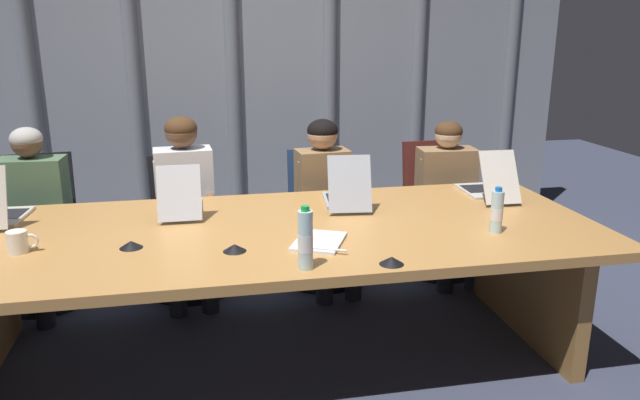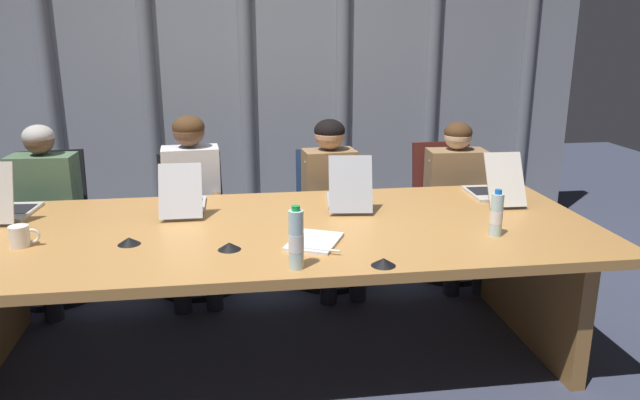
{
  "view_description": "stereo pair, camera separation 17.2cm",
  "coord_description": "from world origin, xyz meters",
  "px_view_note": "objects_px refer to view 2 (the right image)",
  "views": [
    {
      "loc": [
        -0.33,
        -2.96,
        1.73
      ],
      "look_at": [
        0.29,
        0.13,
        0.83
      ],
      "focal_mm": 33.88,
      "sensor_mm": 36.0,
      "label": 1
    },
    {
      "loc": [
        -0.16,
        -2.99,
        1.73
      ],
      "look_at": [
        0.29,
        0.13,
        0.83
      ],
      "focal_mm": 33.88,
      "sensor_mm": 36.0,
      "label": 2
    }
  ],
  "objects_px": {
    "person_left_mid": "(192,196)",
    "conference_mic_right_side": "(383,262)",
    "water_bottle_secondary": "(496,215)",
    "office_chair_center": "(328,232)",
    "person_right_mid": "(458,193)",
    "office_chair_left_end": "(54,242)",
    "person_left_end": "(42,206)",
    "coffee_mug_near": "(20,236)",
    "laptop_left_mid": "(184,201)",
    "person_center": "(332,194)",
    "spiral_notepad": "(314,242)",
    "laptop_left_end": "(7,206)",
    "laptop_center": "(348,195)",
    "laptop_right_mid": "(492,189)",
    "office_chair_left_mid": "(196,238)",
    "office_chair_right_mid": "(447,225)",
    "conference_mic_left_side": "(129,241)",
    "conference_mic_middle": "(229,246)",
    "water_bottle_primary": "(296,240)"
  },
  "relations": [
    {
      "from": "coffee_mug_near",
      "to": "person_left_mid",
      "type": "bearing_deg",
      "value": 54.06
    },
    {
      "from": "person_left_mid",
      "to": "conference_mic_right_side",
      "type": "relative_size",
      "value": 10.83
    },
    {
      "from": "conference_mic_middle",
      "to": "spiral_notepad",
      "type": "distance_m",
      "value": 0.41
    },
    {
      "from": "laptop_left_end",
      "to": "conference_mic_left_side",
      "type": "relative_size",
      "value": 4.03
    },
    {
      "from": "conference_mic_left_side",
      "to": "spiral_notepad",
      "type": "bearing_deg",
      "value": -7.29
    },
    {
      "from": "laptop_center",
      "to": "office_chair_right_mid",
      "type": "bearing_deg",
      "value": -44.61
    },
    {
      "from": "person_center",
      "to": "spiral_notepad",
      "type": "height_order",
      "value": "person_center"
    },
    {
      "from": "office_chair_center",
      "to": "conference_mic_left_side",
      "type": "relative_size",
      "value": 8.15
    },
    {
      "from": "laptop_left_end",
      "to": "office_chair_left_mid",
      "type": "bearing_deg",
      "value": -50.88
    },
    {
      "from": "laptop_left_end",
      "to": "person_center",
      "type": "xyz_separation_m",
      "value": [
        1.89,
        0.51,
        -0.14
      ]
    },
    {
      "from": "office_chair_left_end",
      "to": "person_left_end",
      "type": "height_order",
      "value": "person_left_end"
    },
    {
      "from": "office_chair_left_end",
      "to": "person_left_end",
      "type": "distance_m",
      "value": 0.34
    },
    {
      "from": "office_chair_left_mid",
      "to": "person_left_mid",
      "type": "distance_m",
      "value": 0.38
    },
    {
      "from": "laptop_left_end",
      "to": "laptop_center",
      "type": "height_order",
      "value": "laptop_left_end"
    },
    {
      "from": "laptop_left_mid",
      "to": "coffee_mug_near",
      "type": "relative_size",
      "value": 3.24
    },
    {
      "from": "person_left_end",
      "to": "conference_mic_middle",
      "type": "distance_m",
      "value": 1.68
    },
    {
      "from": "office_chair_right_mid",
      "to": "spiral_notepad",
      "type": "bearing_deg",
      "value": -44.07
    },
    {
      "from": "person_right_mid",
      "to": "water_bottle_secondary",
      "type": "bearing_deg",
      "value": -8.66
    },
    {
      "from": "laptop_left_end",
      "to": "person_left_mid",
      "type": "height_order",
      "value": "person_left_mid"
    },
    {
      "from": "office_chair_left_end",
      "to": "water_bottle_primary",
      "type": "distance_m",
      "value": 2.25
    },
    {
      "from": "laptop_center",
      "to": "spiral_notepad",
      "type": "height_order",
      "value": "laptop_center"
    },
    {
      "from": "office_chair_left_mid",
      "to": "conference_mic_right_side",
      "type": "height_order",
      "value": "office_chair_left_mid"
    },
    {
      "from": "office_chair_center",
      "to": "office_chair_right_mid",
      "type": "distance_m",
      "value": 0.89
    },
    {
      "from": "office_chair_left_end",
      "to": "person_center",
      "type": "relative_size",
      "value": 0.82
    },
    {
      "from": "office_chair_left_mid",
      "to": "water_bottle_secondary",
      "type": "xyz_separation_m",
      "value": [
        1.57,
        -1.33,
        0.51
      ]
    },
    {
      "from": "laptop_right_mid",
      "to": "conference_mic_middle",
      "type": "xyz_separation_m",
      "value": [
        -1.59,
        -0.67,
        -0.04
      ]
    },
    {
      "from": "office_chair_center",
      "to": "water_bottle_primary",
      "type": "xyz_separation_m",
      "value": [
        -0.39,
        -1.62,
        0.53
      ]
    },
    {
      "from": "office_chair_left_mid",
      "to": "person_right_mid",
      "type": "relative_size",
      "value": 0.81
    },
    {
      "from": "person_right_mid",
      "to": "conference_mic_right_side",
      "type": "distance_m",
      "value": 1.75
    },
    {
      "from": "person_right_mid",
      "to": "conference_mic_right_side",
      "type": "bearing_deg",
      "value": -27.69
    },
    {
      "from": "office_chair_left_mid",
      "to": "office_chair_center",
      "type": "xyz_separation_m",
      "value": [
        0.93,
        0.0,
        -0.0
      ]
    },
    {
      "from": "person_left_end",
      "to": "person_center",
      "type": "bearing_deg",
      "value": 93.1
    },
    {
      "from": "water_bottle_secondary",
      "to": "office_chair_center",
      "type": "bearing_deg",
      "value": 115.5
    },
    {
      "from": "person_right_mid",
      "to": "conference_mic_left_side",
      "type": "bearing_deg",
      "value": -59.19
    },
    {
      "from": "person_left_mid",
      "to": "person_center",
      "type": "relative_size",
      "value": 1.04
    },
    {
      "from": "laptop_right_mid",
      "to": "person_left_mid",
      "type": "bearing_deg",
      "value": 75.9
    },
    {
      "from": "water_bottle_secondary",
      "to": "coffee_mug_near",
      "type": "relative_size",
      "value": 1.7
    },
    {
      "from": "coffee_mug_near",
      "to": "conference_mic_right_side",
      "type": "bearing_deg",
      "value": -16.22
    },
    {
      "from": "laptop_right_mid",
      "to": "conference_mic_left_side",
      "type": "xyz_separation_m",
      "value": [
        -2.06,
        -0.53,
        -0.04
      ]
    },
    {
      "from": "person_left_end",
      "to": "spiral_notepad",
      "type": "bearing_deg",
      "value": 56.91
    },
    {
      "from": "conference_mic_middle",
      "to": "conference_mic_left_side",
      "type": "bearing_deg",
      "value": 163.64
    },
    {
      "from": "laptop_right_mid",
      "to": "office_chair_right_mid",
      "type": "xyz_separation_m",
      "value": [
        -0.02,
        0.68,
        -0.45
      ]
    },
    {
      "from": "laptop_left_end",
      "to": "conference_mic_right_side",
      "type": "bearing_deg",
      "value": -113.2
    },
    {
      "from": "office_chair_left_end",
      "to": "office_chair_left_mid",
      "type": "height_order",
      "value": "office_chair_left_end"
    },
    {
      "from": "office_chair_left_end",
      "to": "person_left_mid",
      "type": "distance_m",
      "value": 1.01
    },
    {
      "from": "office_chair_right_mid",
      "to": "person_left_end",
      "type": "height_order",
      "value": "person_left_end"
    },
    {
      "from": "office_chair_left_end",
      "to": "conference_mic_right_side",
      "type": "relative_size",
      "value": 8.54
    },
    {
      "from": "laptop_right_mid",
      "to": "laptop_left_end",
      "type": "bearing_deg",
      "value": 91.68
    },
    {
      "from": "coffee_mug_near",
      "to": "conference_mic_middle",
      "type": "bearing_deg",
      "value": -10.54
    },
    {
      "from": "person_right_mid",
      "to": "spiral_notepad",
      "type": "height_order",
      "value": "person_right_mid"
    }
  ]
}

